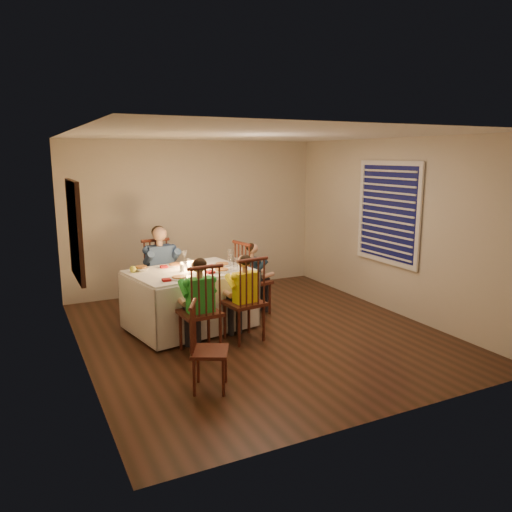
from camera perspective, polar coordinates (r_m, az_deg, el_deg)
name	(u,v)px	position (r m, az deg, el deg)	size (l,w,h in m)	color
ground	(259,332)	(6.81, 0.34, -8.74)	(5.00, 5.00, 0.00)	black
wall_left	(77,252)	(5.84, -19.81, 0.42)	(0.02, 5.00, 2.60)	beige
wall_right	(394,227)	(7.73, 15.45, 3.25)	(0.02, 5.00, 2.60)	beige
wall_back	(195,217)	(8.76, -7.01, 4.49)	(4.50, 0.02, 2.60)	beige
ceiling	(259,135)	(6.39, 0.36, 13.71)	(5.00, 5.00, 0.00)	white
dining_table	(189,287)	(6.87, -7.61, -3.53)	(1.75, 1.41, 0.79)	white
chair_adult	(163,313)	(7.73, -10.63, -6.44)	(0.46, 0.44, 1.12)	#3A1810
chair_near_left	(201,352)	(6.22, -6.33, -10.81)	(0.46, 0.44, 1.12)	#3A1810
chair_near_right	(244,340)	(6.56, -1.36, -9.52)	(0.46, 0.44, 1.12)	#3A1810
chair_end	(253,313)	(7.60, -0.35, -6.54)	(0.46, 0.44, 1.12)	#3A1810
chair_extra	(211,389)	(5.30, -5.20, -14.89)	(0.38, 0.36, 0.92)	#3A1810
adult	(163,313)	(7.73, -10.63, -6.44)	(0.50, 0.46, 1.33)	navy
child_green	(201,352)	(6.22, -6.33, -10.81)	(0.41, 0.38, 1.17)	green
child_yellow	(244,340)	(6.56, -1.36, -9.52)	(0.39, 0.36, 1.13)	yellow
child_teal	(253,313)	(7.60, -0.35, -6.54)	(0.36, 0.33, 1.08)	#182B3C
setting_adult	(176,265)	(7.09, -9.17, -1.06)	(0.26, 0.26, 0.02)	silver
setting_green	(179,278)	(6.35, -8.76, -2.52)	(0.26, 0.26, 0.02)	silver
setting_yellow	(222,271)	(6.70, -3.94, -1.68)	(0.26, 0.26, 0.02)	silver
setting_teal	(222,265)	(7.06, -3.88, -1.00)	(0.26, 0.26, 0.02)	silver
candle_left	(182,268)	(6.75, -8.46, -1.33)	(0.06, 0.06, 0.10)	white
candle_right	(193,266)	(6.83, -7.23, -1.15)	(0.06, 0.06, 0.10)	white
squash	(133,269)	(6.81, -13.88, -1.48)	(0.09, 0.09, 0.09)	yellow
orange_fruit	(203,264)	(6.97, -6.04, -0.94)	(0.08, 0.08, 0.08)	orange
serving_bowl	(141,269)	(6.88, -12.98, -1.48)	(0.19, 0.19, 0.05)	silver
wall_mirror	(75,230)	(6.10, -19.96, 2.77)	(0.06, 0.95, 1.15)	black
window_blinds	(388,213)	(7.76, 14.80, 4.79)	(0.07, 1.34, 1.54)	black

